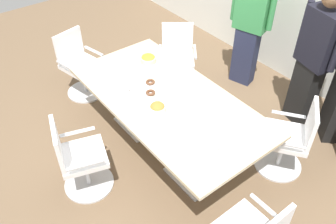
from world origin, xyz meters
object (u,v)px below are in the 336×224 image
Objects in this scene: donut_platter at (142,88)px; plate_stack at (210,146)px; office_chair_3 at (80,68)px; napkin_pile at (112,68)px; snack_bowl_pretzels at (157,108)px; person_standing_1 at (314,58)px; office_chair_1 at (290,141)px; office_chair_4 at (79,161)px; office_chair_2 at (177,60)px; person_standing_0 at (250,23)px; snack_bowl_chips_orange at (148,59)px; conference_table at (168,107)px.

plate_stack is (1.14, -0.01, 0.01)m from donut_platter.
office_chair_3 is 0.90m from napkin_pile.
person_standing_1 is at bearing 74.25° from snack_bowl_pretzels.
office_chair_1 is at bearing 35.57° from donut_platter.
office_chair_4 is 2.36× the size of donut_platter.
person_standing_1 is at bearing 153.44° from office_chair_2.
napkin_pile reaches higher than donut_platter.
plate_stack is at bearing 6.35° from snack_bowl_pretzels.
person_standing_0 is 2.26m from plate_stack.
office_chair_3 is 2.43m from person_standing_0.
office_chair_4 is 0.98m from snack_bowl_pretzels.
donut_platter is (0.42, -0.39, -0.03)m from snack_bowl_chips_orange.
napkin_pile is (-0.10, -0.46, -0.01)m from snack_bowl_chips_orange.
office_chair_4 is 1.22m from napkin_pile.
office_chair_1 is 1.94m from snack_bowl_chips_orange.
office_chair_4 is at bearing 113.26° from office_chair_1.
office_chair_1 and office_chair_3 have the same top height.
snack_bowl_chips_orange is 1.07× the size of plate_stack.
snack_bowl_chips_orange is 0.57m from donut_platter.
office_chair_3 is 0.51× the size of person_standing_1.
office_chair_2 is 1.13m from person_standing_0.
napkin_pile is at bearing 61.57° from person_standing_0.
office_chair_2 is (-0.95, 0.91, -0.22)m from conference_table.
office_chair_4 is (-0.09, -1.10, -0.22)m from conference_table.
snack_bowl_pretzels reaches higher than donut_platter.
office_chair_1 is 5.49× the size of napkin_pile.
snack_bowl_chips_orange is (-0.84, 0.48, -0.00)m from snack_bowl_pretzels.
office_chair_4 reaches higher than conference_table.
donut_platter is (-0.31, -0.14, 0.14)m from conference_table.
person_standing_1 is at bearing 92.94° from office_chair_4.
person_standing_1 is (-0.43, 0.82, 0.54)m from office_chair_1.
napkin_pile is at bearing 82.99° from office_chair_3.
donut_platter is at bearing -156.56° from conference_table.
office_chair_3 reaches higher than donut_platter.
conference_table is 13.83× the size of snack_bowl_pretzels.
office_chair_3 is (-1.64, -0.29, -0.22)m from conference_table.
snack_bowl_chips_orange is at bearing 72.34° from office_chair_1.
office_chair_1 is 2.27m from office_chair_4.
person_standing_0 is 10.40× the size of snack_bowl_pretzels.
plate_stack is (0.83, -0.14, 0.15)m from conference_table.
snack_bowl_pretzels is at bearing 87.60° from person_standing_1.
office_chair_2 is 2.36× the size of donut_platter.
plate_stack is (0.19, -1.81, -0.17)m from person_standing_1.
office_chair_2 and office_chair_4 have the same top height.
office_chair_1 reaches higher than conference_table.
napkin_pile is at bearing -172.16° from donut_platter.
office_chair_1 is 1.09m from plate_stack.
donut_platter is at bearing -43.06° from snack_bowl_chips_orange.
office_chair_1 is 1.00× the size of office_chair_4.
person_standing_1 is 2.39m from napkin_pile.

